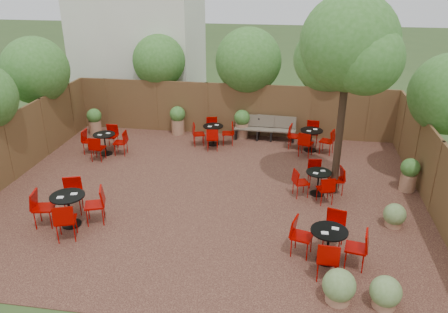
# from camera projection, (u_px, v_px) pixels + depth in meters

# --- Properties ---
(ground) EXTENTS (80.00, 80.00, 0.00)m
(ground) POSITION_uv_depth(u_px,v_px,m) (208.00, 195.00, 12.69)
(ground) COLOR #354F23
(ground) RESTS_ON ground
(courtyard_paving) EXTENTS (12.00, 10.00, 0.02)m
(courtyard_paving) POSITION_uv_depth(u_px,v_px,m) (208.00, 194.00, 12.69)
(courtyard_paving) COLOR #331815
(courtyard_paving) RESTS_ON ground
(fence_back) EXTENTS (12.00, 0.08, 2.00)m
(fence_back) POSITION_uv_depth(u_px,v_px,m) (233.00, 109.00, 16.83)
(fence_back) COLOR brown
(fence_back) RESTS_ON ground
(fence_left) EXTENTS (0.08, 10.00, 2.00)m
(fence_left) POSITION_uv_depth(u_px,v_px,m) (9.00, 150.00, 13.15)
(fence_left) COLOR brown
(fence_left) RESTS_ON ground
(fence_right) EXTENTS (0.08, 10.00, 2.00)m
(fence_right) POSITION_uv_depth(u_px,v_px,m) (436.00, 178.00, 11.43)
(fence_right) COLOR brown
(fence_right) RESTS_ON ground
(neighbour_building) EXTENTS (5.00, 4.00, 8.00)m
(neighbour_building) POSITION_uv_depth(u_px,v_px,m) (139.00, 17.00, 19.01)
(neighbour_building) COLOR silver
(neighbour_building) RESTS_ON ground
(overhang_foliage) EXTENTS (15.59, 10.67, 2.47)m
(overhang_foliage) POSITION_uv_depth(u_px,v_px,m) (191.00, 76.00, 14.56)
(overhang_foliage) COLOR #346B22
(overhang_foliage) RESTS_ON ground
(courtyard_tree) EXTENTS (2.67, 2.57, 5.47)m
(courtyard_tree) POSITION_uv_depth(u_px,v_px,m) (348.00, 50.00, 11.17)
(courtyard_tree) COLOR black
(courtyard_tree) RESTS_ON courtyard_paving
(park_bench_left) EXTENTS (1.46, 0.51, 0.89)m
(park_bench_left) POSITION_uv_depth(u_px,v_px,m) (254.00, 127.00, 16.57)
(park_bench_left) COLOR brown
(park_bench_left) RESTS_ON courtyard_paving
(park_bench_right) EXTENTS (1.48, 0.59, 0.89)m
(park_bench_right) POSITION_uv_depth(u_px,v_px,m) (276.00, 128.00, 16.45)
(park_bench_right) COLOR brown
(park_bench_right) RESTS_ON courtyard_paving
(bistro_tables) EXTENTS (8.80, 8.05, 0.96)m
(bistro_tables) POSITION_uv_depth(u_px,v_px,m) (216.00, 171.00, 13.05)
(bistro_tables) COLOR black
(bistro_tables) RESTS_ON courtyard_paving
(planters) EXTENTS (11.41, 4.13, 1.09)m
(planters) POSITION_uv_depth(u_px,v_px,m) (214.00, 130.00, 16.00)
(planters) COLOR #9B6A4D
(planters) RESTS_ON courtyard_paving
(low_shrubs) EXTENTS (2.18, 3.60, 0.70)m
(low_shrubs) POSITION_uv_depth(u_px,v_px,m) (370.00, 266.00, 9.13)
(low_shrubs) COLOR #9B6A4D
(low_shrubs) RESTS_ON courtyard_paving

